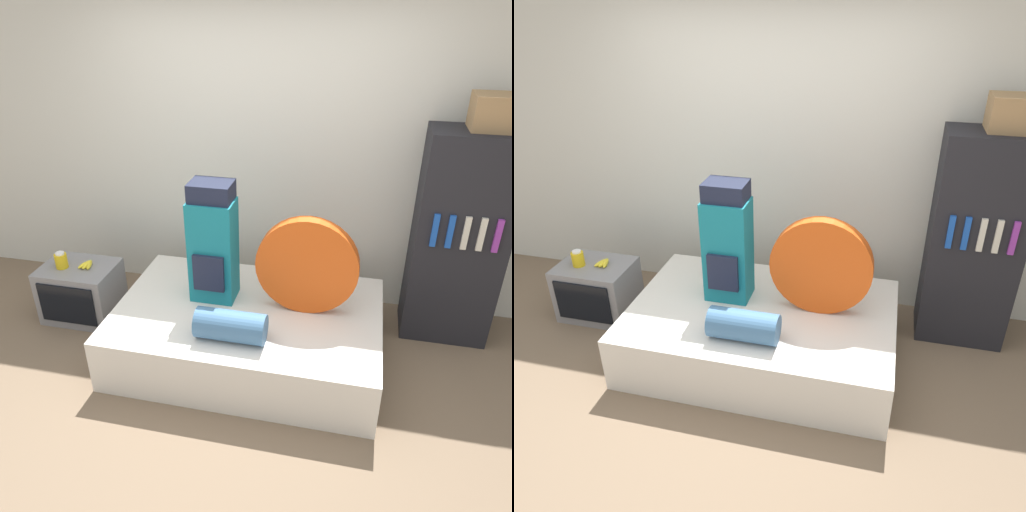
{
  "view_description": "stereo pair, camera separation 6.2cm",
  "coord_description": "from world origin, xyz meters",
  "views": [
    {
      "loc": [
        0.86,
        -2.29,
        2.52
      ],
      "look_at": [
        0.2,
        0.66,
        0.87
      ],
      "focal_mm": 35.0,
      "sensor_mm": 36.0,
      "label": 1
    },
    {
      "loc": [
        0.92,
        -2.28,
        2.52
      ],
      "look_at": [
        0.2,
        0.66,
        0.87
      ],
      "focal_mm": 35.0,
      "sensor_mm": 36.0,
      "label": 2
    }
  ],
  "objects": [
    {
      "name": "backpack",
      "position": [
        -0.15,
        0.78,
        0.86
      ],
      "size": [
        0.33,
        0.28,
        0.91
      ],
      "color": "#14707F",
      "rests_on": "bed"
    },
    {
      "name": "tent_bag",
      "position": [
        0.54,
        0.75,
        0.78
      ],
      "size": [
        0.73,
        0.1,
        0.73
      ],
      "color": "#D14C14",
      "rests_on": "bed"
    },
    {
      "name": "bed",
      "position": [
        0.13,
        0.66,
        0.21
      ],
      "size": [
        1.94,
        1.28,
        0.42
      ],
      "color": "silver",
      "rests_on": "ground_plane"
    },
    {
      "name": "wall_back",
      "position": [
        0.0,
        1.63,
        1.3
      ],
      "size": [
        8.0,
        0.05,
        2.6
      ],
      "color": "silver",
      "rests_on": "ground_plane"
    },
    {
      "name": "canister",
      "position": [
        -1.47,
        0.83,
        0.54
      ],
      "size": [
        0.1,
        0.1,
        0.14
      ],
      "color": "gold",
      "rests_on": "television"
    },
    {
      "name": "ground_plane",
      "position": [
        0.0,
        0.0,
        0.0
      ],
      "size": [
        16.0,
        16.0,
        0.0
      ],
      "primitive_type": "plane",
      "color": "brown"
    },
    {
      "name": "banana_bunch",
      "position": [
        -1.28,
        0.88,
        0.5
      ],
      "size": [
        0.12,
        0.15,
        0.04
      ],
      "color": "yellow",
      "rests_on": "television"
    },
    {
      "name": "sleeping_roll",
      "position": [
        0.11,
        0.29,
        0.53
      ],
      "size": [
        0.47,
        0.21,
        0.21
      ],
      "color": "#3D668E",
      "rests_on": "bed"
    },
    {
      "name": "television",
      "position": [
        -1.36,
        0.86,
        0.24
      ],
      "size": [
        0.6,
        0.47,
        0.48
      ],
      "color": "gray",
      "rests_on": "ground_plane"
    },
    {
      "name": "bookshelf",
      "position": [
        1.61,
        1.31,
        0.83
      ],
      "size": [
        0.65,
        0.43,
        1.66
      ],
      "color": "black",
      "rests_on": "ground_plane"
    },
    {
      "name": "cardboard_box",
      "position": [
        1.7,
        1.34,
        1.78
      ],
      "size": [
        0.35,
        0.27,
        0.23
      ],
      "color": "#99754C",
      "rests_on": "bookshelf"
    }
  ]
}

